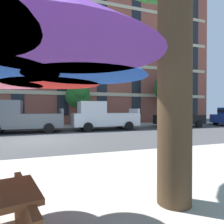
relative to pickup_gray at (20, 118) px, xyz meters
name	(u,v)px	position (x,y,z in m)	size (l,w,h in m)	color
ground_plane	(40,140)	(1.28, -3.70, -1.03)	(120.00, 120.00, 0.00)	#424244
sidewalk_far	(41,127)	(1.28, 3.10, -0.97)	(56.00, 3.60, 0.12)	#9E998E
apartment_building	(41,45)	(1.28, 11.29, 8.57)	(40.20, 12.08, 19.20)	#934C3D
pickup_gray	(20,118)	(0.00, 0.00, 0.00)	(5.10, 2.12, 2.20)	slate
pickup_white	(102,117)	(5.81, 0.00, 0.00)	(5.10, 2.12, 2.20)	silver
sedan_black	(179,117)	(12.95, 0.00, -0.08)	(4.40, 1.98, 1.78)	black
street_tree_middle	(78,95)	(4.56, 3.68, 1.89)	(2.36, 2.21, 4.23)	#4C3823
street_tree_right	(170,87)	(14.15, 3.08, 2.91)	(3.62, 3.46, 5.90)	#4C3823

